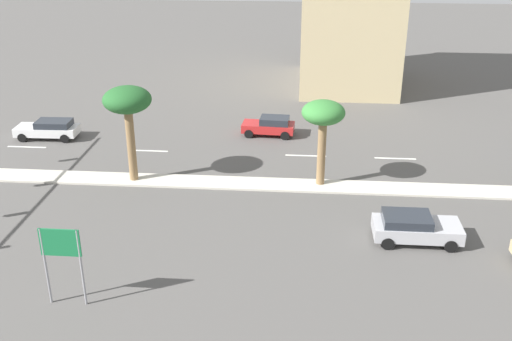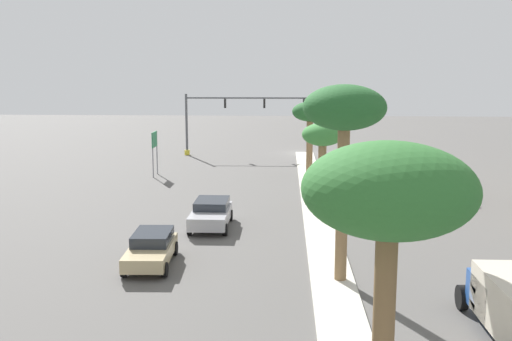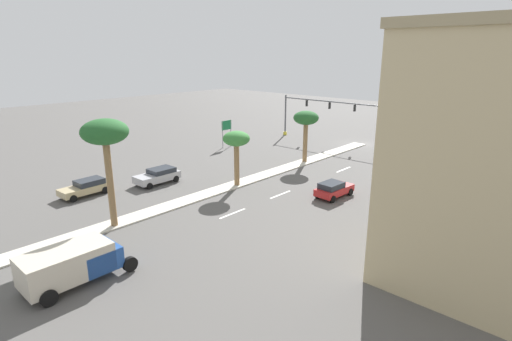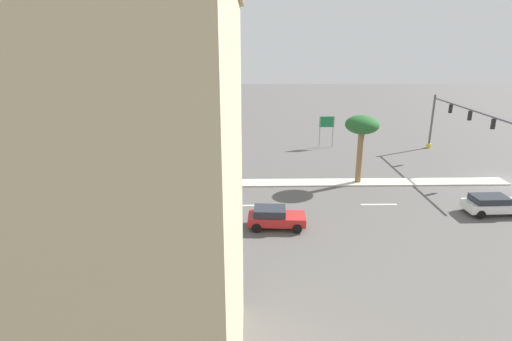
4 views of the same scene
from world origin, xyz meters
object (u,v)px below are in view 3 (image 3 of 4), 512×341
at_px(directional_road_sign, 227,128).
at_px(sedan_red_near, 334,189).
at_px(palm_tree_inboard, 236,141).
at_px(box_truck, 75,262).
at_px(palm_tree_right, 306,120).
at_px(sedan_silver_outboard, 158,176).
at_px(sedan_tan_right, 86,187).
at_px(palm_tree_trailing, 105,136).
at_px(traffic_signal_gantry, 308,111).
at_px(sedan_white_left, 391,153).

height_order(directional_road_sign, sedan_red_near, directional_road_sign).
xyz_separation_m(palm_tree_inboard, box_truck, (-5.35, 18.04, -3.20)).
bearing_deg(directional_road_sign, palm_tree_right, -177.29).
bearing_deg(palm_tree_inboard, sedan_red_near, -157.09).
distance_m(sedan_silver_outboard, sedan_tan_right, 6.67).
bearing_deg(palm_tree_inboard, palm_tree_right, -88.40).
height_order(palm_tree_inboard, sedan_red_near, palm_tree_inboard).
distance_m(palm_tree_trailing, box_truck, 9.36).
relative_size(sedan_silver_outboard, sedan_red_near, 1.11).
relative_size(palm_tree_right, box_truck, 1.01).
bearing_deg(traffic_signal_gantry, palm_tree_right, 124.03).
height_order(palm_tree_trailing, sedan_tan_right, palm_tree_trailing).
bearing_deg(traffic_signal_gantry, sedan_silver_outboard, 93.44).
bearing_deg(sedan_tan_right, sedan_white_left, -115.59).
bearing_deg(box_truck, sedan_silver_outboard, -48.97).
bearing_deg(box_truck, directional_road_sign, -57.81).
bearing_deg(box_truck, sedan_white_left, -91.79).
xyz_separation_m(sedan_silver_outboard, box_truck, (-11.68, 13.42, 0.43)).
height_order(sedan_red_near, box_truck, box_truck).
bearing_deg(sedan_red_near, directional_road_sign, -18.88).
bearing_deg(sedan_red_near, palm_tree_trailing, 62.59).
bearing_deg(sedan_silver_outboard, sedan_tan_right, 73.76).
height_order(directional_road_sign, sedan_white_left, directional_road_sign).
height_order(sedan_silver_outboard, sedan_tan_right, sedan_silver_outboard).
height_order(directional_road_sign, sedan_silver_outboard, directional_road_sign).
height_order(palm_tree_inboard, sedan_silver_outboard, palm_tree_inboard).
bearing_deg(sedan_white_left, sedan_tan_right, 64.41).
relative_size(directional_road_sign, palm_tree_right, 0.61).
height_order(sedan_white_left, sedan_red_near, sedan_red_near).
relative_size(traffic_signal_gantry, box_truck, 2.72).
distance_m(palm_tree_trailing, sedan_silver_outboard, 12.01).
xyz_separation_m(sedan_red_near, box_truck, (3.17, 21.64, 0.46)).
distance_m(traffic_signal_gantry, sedan_white_left, 15.21).
bearing_deg(palm_tree_right, directional_road_sign, 2.71).
distance_m(sedan_silver_outboard, sedan_white_left, 27.54).
bearing_deg(palm_tree_right, palm_tree_trailing, 90.80).
relative_size(palm_tree_trailing, box_truck, 1.35).
relative_size(traffic_signal_gantry, sedan_red_near, 4.06).
relative_size(palm_tree_trailing, sedan_silver_outboard, 1.81).
xyz_separation_m(directional_road_sign, palm_tree_inboard, (-12.87, 10.92, 1.77)).
relative_size(traffic_signal_gantry, palm_tree_inboard, 3.04).
bearing_deg(palm_tree_inboard, box_truck, 106.53).
relative_size(palm_tree_right, sedan_silver_outboard, 1.36).
height_order(palm_tree_right, sedan_tan_right, palm_tree_right).
relative_size(palm_tree_trailing, sedan_white_left, 1.74).
bearing_deg(directional_road_sign, sedan_silver_outboard, 112.84).
height_order(palm_tree_inboard, sedan_white_left, palm_tree_inboard).
height_order(palm_tree_inboard, box_truck, palm_tree_inboard).
height_order(sedan_silver_outboard, box_truck, box_truck).
distance_m(palm_tree_right, palm_tree_inboard, 11.53).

